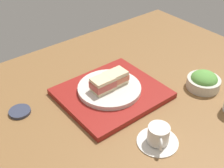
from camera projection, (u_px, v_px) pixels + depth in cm
name	position (u px, v px, depth cm)	size (l,w,h in cm)	color
ground_plane	(124.00, 94.00, 115.13)	(140.00, 100.00, 3.00)	brown
serving_tray	(112.00, 93.00, 111.39)	(36.72, 32.42, 2.15)	maroon
sandwich_plate	(109.00, 88.00, 110.59)	(23.72, 23.72, 1.77)	silver
sandwich_near	(116.00, 78.00, 110.16)	(8.59, 6.17, 5.19)	beige
sandwich_far	(103.00, 84.00, 106.95)	(8.55, 5.99, 5.16)	beige
salad_bowl	(204.00, 81.00, 114.56)	(12.82, 12.82, 6.91)	beige
coffee_cup	(158.00, 136.00, 91.21)	(13.14, 13.14, 6.41)	silver
small_sauce_dish	(20.00, 112.00, 103.80)	(7.62, 7.62, 1.05)	#33384C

